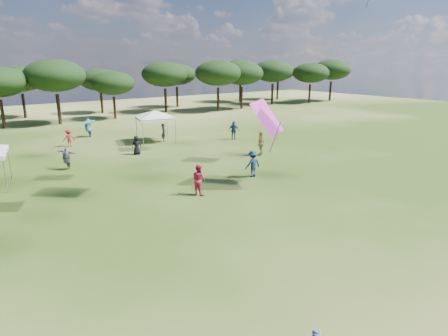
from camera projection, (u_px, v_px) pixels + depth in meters
The scene contains 3 objects.
tree_line at pixel (41, 77), 45.56m from camera, with size 108.78×17.63×7.77m.
tent_right at pixel (155, 112), 34.30m from camera, with size 6.22×6.22×3.22m.
festival_crowd at pixel (82, 151), 27.44m from camera, with size 29.25×22.58×1.90m.
Camera 1 is at (-7.38, -3.56, 7.12)m, focal length 30.00 mm.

